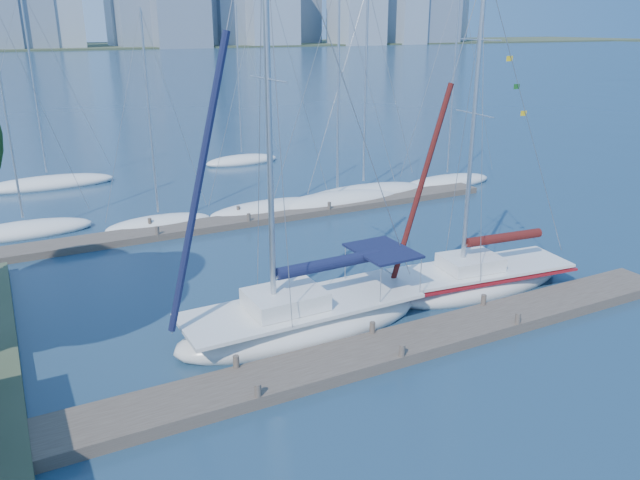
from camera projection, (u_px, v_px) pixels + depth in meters
ground at (386, 354)px, 21.05m from camera, size 700.00×700.00×0.00m
near_dock at (386, 349)px, 20.98m from camera, size 26.00×2.00×0.40m
far_dock at (260, 218)px, 35.26m from camera, size 30.00×1.80×0.36m
far_shore at (7, 48)px, 289.15m from camera, size 800.00×100.00×1.50m
sailboat_navy at (302, 301)px, 22.21m from camera, size 9.48×3.24×16.04m
sailboat_maroon at (481, 266)px, 25.97m from camera, size 8.53×3.58×13.15m
bg_boat_0 at (25, 230)px, 32.87m from camera, size 7.04×3.05×12.65m
bg_boat_1 at (159, 223)px, 34.11m from camera, size 5.99×2.79×11.63m
bg_boat_2 at (271, 208)px, 36.74m from camera, size 7.54×2.20×14.02m
bg_boat_3 at (337, 201)px, 38.30m from camera, size 8.93×3.06×13.54m
bg_boat_4 at (363, 194)px, 39.81m from camera, size 9.33×4.25×13.09m
bg_boat_5 at (447, 182)px, 42.98m from camera, size 7.34×3.24×13.74m
bg_boat_6 at (48, 183)px, 42.49m from camera, size 8.85×3.28×13.13m
bg_boat_7 at (242, 160)px, 49.77m from camera, size 6.27×3.98×12.27m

